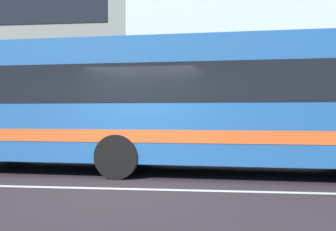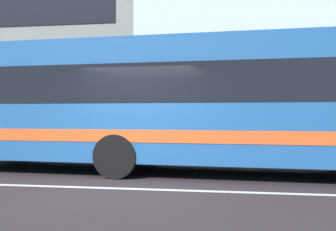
% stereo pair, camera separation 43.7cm
% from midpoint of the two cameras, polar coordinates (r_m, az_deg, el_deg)
% --- Properties ---
extents(ground_plane, '(160.00, 160.00, 0.00)m').
position_cam_midpoint_polar(ground_plane, '(8.00, -4.90, -10.28)').
color(ground_plane, '#32292D').
extents(lane_centre_line, '(60.00, 0.16, 0.01)m').
position_cam_midpoint_polar(lane_centre_line, '(8.00, -4.90, -10.25)').
color(lane_centre_line, silver).
rests_on(lane_centre_line, ground_plane).
extents(hedge_row_far, '(23.37, 1.10, 1.10)m').
position_cam_midpoint_polar(hedge_row_far, '(13.58, 13.28, -3.58)').
color(hedge_row_far, '#264F28').
rests_on(hedge_row_far, ground_plane).
extents(transit_bus, '(11.32, 3.25, 3.23)m').
position_cam_midpoint_polar(transit_bus, '(10.06, -0.16, 2.07)').
color(transit_bus, '#20518D').
rests_on(transit_bus, ground_plane).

